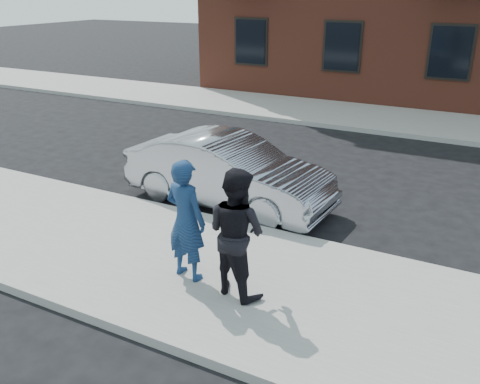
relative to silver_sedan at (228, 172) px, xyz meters
The scene contains 8 objects.
ground 3.86m from the silver_sedan, 41.39° to the right, with size 100.00×100.00×0.00m, color black.
near_sidewalk 4.01m from the silver_sedan, 44.11° to the right, with size 50.00×3.50×0.15m, color gray.
near_curb 3.07m from the silver_sedan, 18.58° to the right, with size 50.00×0.10×0.15m, color #999691.
far_sidewalk 9.22m from the silver_sedan, 72.00° to the left, with size 50.00×3.50×0.15m, color gray.
far_curb 7.53m from the silver_sedan, 67.74° to the left, with size 50.00×0.10×0.15m, color #999691.
silver_sedan is the anchor object (origin of this frame).
man_hoodie 3.18m from the silver_sedan, 72.59° to the right, with size 0.75×0.57×1.89m.
man_peacoat 3.55m from the silver_sedan, 59.33° to the right, with size 1.09×0.94×1.91m.
Camera 1 is at (1.94, -6.17, 4.31)m, focal length 38.00 mm.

